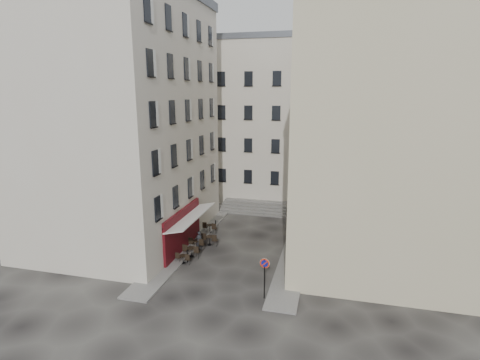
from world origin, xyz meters
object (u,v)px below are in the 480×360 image
(no_parking_sign, at_px, (265,271))
(bistro_table_a, at_px, (183,258))
(pedestrian, at_px, (199,240))
(bistro_table_b, at_px, (191,251))

(no_parking_sign, height_order, bistro_table_a, no_parking_sign)
(pedestrian, bearing_deg, bistro_table_b, 45.05)
(no_parking_sign, distance_m, bistro_table_a, 7.73)
(bistro_table_a, height_order, pedestrian, pedestrian)
(bistro_table_b, distance_m, pedestrian, 1.51)
(no_parking_sign, xyz_separation_m, pedestrian, (-6.56, 6.06, -1.10))
(no_parking_sign, distance_m, pedestrian, 9.00)
(no_parking_sign, bearing_deg, bistro_table_a, 160.58)
(bistro_table_a, relative_size, pedestrian, 0.74)
(no_parking_sign, bearing_deg, pedestrian, 143.87)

